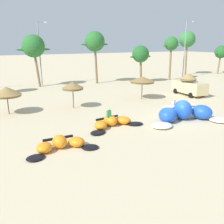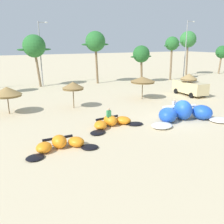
{
  "view_description": "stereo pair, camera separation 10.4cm",
  "coord_description": "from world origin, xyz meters",
  "px_view_note": "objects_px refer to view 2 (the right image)",
  "views": [
    {
      "loc": [
        -15.65,
        -16.34,
        6.96
      ],
      "look_at": [
        -5.43,
        2.0,
        1.0
      ],
      "focal_mm": 39.69,
      "sensor_mm": 36.0,
      "label": 1
    },
    {
      "loc": [
        -15.56,
        -16.4,
        6.96
      ],
      "look_at": [
        -5.43,
        2.0,
        1.0
      ],
      "focal_mm": 39.69,
      "sensor_mm": 36.0,
      "label": 2
    }
  ],
  "objects_px": {
    "beach_umbrella_near_van": "(7,92)",
    "palm_rightmost": "(222,52)",
    "beach_umbrella_near_palms": "(143,80)",
    "palm_right": "(188,40)",
    "lamppost_west_center": "(41,51)",
    "beach_umbrella_outermost": "(189,77)",
    "parked_van": "(189,87)",
    "palm_center_left": "(95,42)",
    "lamppost_east_center": "(186,47)",
    "beach_umbrella_middle": "(73,86)",
    "palm_center_right": "(141,54)",
    "person_by_umbrellas": "(174,107)",
    "palm_left_of_gap": "(34,46)",
    "person_near_kites": "(109,117)",
    "kite_left_of_center": "(185,113)",
    "palm_right_of_gap": "(172,45)",
    "kite_far_left": "(60,144)",
    "kite_left": "(112,122)"
  },
  "relations": [
    {
      "from": "beach_umbrella_near_palms",
      "to": "palm_right",
      "type": "bearing_deg",
      "value": 33.75
    },
    {
      "from": "parked_van",
      "to": "palm_center_left",
      "type": "height_order",
      "value": "palm_center_left"
    },
    {
      "from": "beach_umbrella_near_van",
      "to": "palm_rightmost",
      "type": "distance_m",
      "value": 48.06
    },
    {
      "from": "kite_far_left",
      "to": "lamppost_west_center",
      "type": "bearing_deg",
      "value": 78.47
    },
    {
      "from": "beach_umbrella_middle",
      "to": "kite_far_left",
      "type": "bearing_deg",
      "value": -115.11
    },
    {
      "from": "parked_van",
      "to": "palm_rightmost",
      "type": "relative_size",
      "value": 0.86
    },
    {
      "from": "beach_umbrella_middle",
      "to": "palm_center_left",
      "type": "distance_m",
      "value": 17.38
    },
    {
      "from": "beach_umbrella_middle",
      "to": "parked_van",
      "type": "xyz_separation_m",
      "value": [
        16.21,
        -0.91,
        -1.37
      ]
    },
    {
      "from": "beach_umbrella_near_palms",
      "to": "palm_center_right",
      "type": "xyz_separation_m",
      "value": [
        7.41,
        10.88,
        2.44
      ]
    },
    {
      "from": "palm_rightmost",
      "to": "lamppost_east_center",
      "type": "distance_m",
      "value": 12.28
    },
    {
      "from": "palm_right",
      "to": "lamppost_west_center",
      "type": "height_order",
      "value": "lamppost_west_center"
    },
    {
      "from": "person_by_umbrellas",
      "to": "palm_right",
      "type": "distance_m",
      "value": 32.88
    },
    {
      "from": "person_by_umbrellas",
      "to": "palm_center_left",
      "type": "relative_size",
      "value": 0.19
    },
    {
      "from": "palm_center_left",
      "to": "lamppost_east_center",
      "type": "height_order",
      "value": "lamppost_east_center"
    },
    {
      "from": "person_near_kites",
      "to": "palm_center_right",
      "type": "bearing_deg",
      "value": 48.48
    },
    {
      "from": "palm_center_right",
      "to": "lamppost_east_center",
      "type": "distance_m",
      "value": 11.42
    },
    {
      "from": "beach_umbrella_middle",
      "to": "lamppost_west_center",
      "type": "height_order",
      "value": "lamppost_west_center"
    },
    {
      "from": "kite_far_left",
      "to": "palm_center_right",
      "type": "distance_m",
      "value": 29.89
    },
    {
      "from": "palm_left_of_gap",
      "to": "palm_center_left",
      "type": "relative_size",
      "value": 0.93
    },
    {
      "from": "beach_umbrella_outermost",
      "to": "parked_van",
      "type": "xyz_separation_m",
      "value": [
        0.35,
        0.13,
        -1.4
      ]
    },
    {
      "from": "palm_right_of_gap",
      "to": "beach_umbrella_outermost",
      "type": "bearing_deg",
      "value": -122.03
    },
    {
      "from": "palm_left_of_gap",
      "to": "palm_rightmost",
      "type": "relative_size",
      "value": 1.3
    },
    {
      "from": "beach_umbrella_middle",
      "to": "palm_center_right",
      "type": "xyz_separation_m",
      "value": [
        16.53,
        10.92,
        2.42
      ]
    },
    {
      "from": "person_by_umbrellas",
      "to": "lamppost_east_center",
      "type": "relative_size",
      "value": 0.15
    },
    {
      "from": "person_near_kites",
      "to": "lamppost_west_center",
      "type": "xyz_separation_m",
      "value": [
        0.28,
        23.53,
        4.74
      ]
    },
    {
      "from": "beach_umbrella_middle",
      "to": "person_near_kites",
      "type": "relative_size",
      "value": 1.78
    },
    {
      "from": "kite_left_of_center",
      "to": "palm_center_right",
      "type": "distance_m",
      "value": 22.5
    },
    {
      "from": "palm_center_left",
      "to": "parked_van",
      "type": "bearing_deg",
      "value": -65.08
    },
    {
      "from": "beach_umbrella_near_van",
      "to": "person_by_umbrellas",
      "type": "xyz_separation_m",
      "value": [
        14.05,
        -8.42,
        -1.45
      ]
    },
    {
      "from": "beach_umbrella_middle",
      "to": "kite_left_of_center",
      "type": "bearing_deg",
      "value": -51.45
    },
    {
      "from": "beach_umbrella_near_palms",
      "to": "palm_center_right",
      "type": "height_order",
      "value": "palm_center_right"
    },
    {
      "from": "kite_left_of_center",
      "to": "lamppost_west_center",
      "type": "height_order",
      "value": "lamppost_west_center"
    },
    {
      "from": "kite_left",
      "to": "lamppost_east_center",
      "type": "xyz_separation_m",
      "value": [
        27.14,
        19.2,
        5.66
      ]
    },
    {
      "from": "palm_center_right",
      "to": "palm_center_left",
      "type": "bearing_deg",
      "value": 157.0
    },
    {
      "from": "beach_umbrella_outermost",
      "to": "person_near_kites",
      "type": "bearing_deg",
      "value": -158.08
    },
    {
      "from": "beach_umbrella_near_palms",
      "to": "lamppost_west_center",
      "type": "height_order",
      "value": "lamppost_west_center"
    },
    {
      "from": "kite_left",
      "to": "beach_umbrella_middle",
      "type": "xyz_separation_m",
      "value": [
        -0.71,
        7.36,
        2.11
      ]
    },
    {
      "from": "beach_umbrella_middle",
      "to": "beach_umbrella_near_palms",
      "type": "distance_m",
      "value": 9.12
    },
    {
      "from": "parked_van",
      "to": "palm_center_left",
      "type": "distance_m",
      "value": 17.44
    },
    {
      "from": "kite_left",
      "to": "kite_left_of_center",
      "type": "xyz_separation_m",
      "value": [
        6.6,
        -1.82,
        0.34
      ]
    },
    {
      "from": "kite_far_left",
      "to": "beach_umbrella_near_van",
      "type": "distance_m",
      "value": 11.11
    },
    {
      "from": "beach_umbrella_middle",
      "to": "person_by_umbrellas",
      "type": "xyz_separation_m",
      "value": [
        7.58,
        -7.4,
        -1.64
      ]
    },
    {
      "from": "beach_umbrella_outermost",
      "to": "palm_center_right",
      "type": "bearing_deg",
      "value": 86.78
    },
    {
      "from": "palm_right",
      "to": "lamppost_east_center",
      "type": "relative_size",
      "value": 0.84
    },
    {
      "from": "kite_left_of_center",
      "to": "lamppost_east_center",
      "type": "bearing_deg",
      "value": 45.66
    },
    {
      "from": "kite_left",
      "to": "palm_center_left",
      "type": "relative_size",
      "value": 0.62
    },
    {
      "from": "parked_van",
      "to": "person_by_umbrellas",
      "type": "xyz_separation_m",
      "value": [
        -8.63,
        -6.49,
        -0.27
      ]
    },
    {
      "from": "kite_left_of_center",
      "to": "lamppost_west_center",
      "type": "xyz_separation_m",
      "value": [
        -6.57,
        25.47,
        4.87
      ]
    },
    {
      "from": "parked_van",
      "to": "person_near_kites",
      "type": "relative_size",
      "value": 3.28
    },
    {
      "from": "beach_umbrella_outermost",
      "to": "palm_rightmost",
      "type": "bearing_deg",
      "value": 30.15
    }
  ]
}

